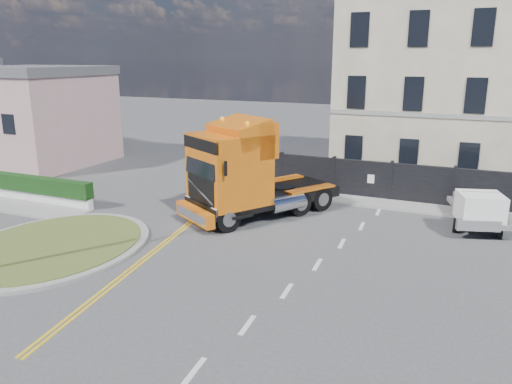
% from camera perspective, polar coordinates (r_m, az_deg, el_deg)
% --- Properties ---
extents(ground, '(120.00, 120.00, 0.00)m').
position_cam_1_polar(ground, '(19.51, -1.01, -6.49)').
color(ground, '#424244').
rests_on(ground, ground).
extents(traffic_island, '(6.80, 6.80, 0.17)m').
position_cam_1_polar(traffic_island, '(21.08, -22.30, -5.76)').
color(traffic_island, gray).
rests_on(traffic_island, ground).
extents(hedge_wall, '(8.00, 0.55, 1.35)m').
position_cam_1_polar(hedge_wall, '(28.06, -24.55, 0.48)').
color(hedge_wall, silver).
rests_on(hedge_wall, ground).
extents(pavement_side, '(8.50, 1.80, 0.10)m').
position_cam_1_polar(pavement_side, '(27.54, -26.07, -1.44)').
color(pavement_side, gray).
rests_on(pavement_side, ground).
extents(seaside_bldg_pink, '(8.00, 8.00, 6.00)m').
position_cam_1_polar(seaside_bldg_pink, '(37.76, -23.76, 7.55)').
color(seaside_bldg_pink, '#BF9596').
rests_on(seaside_bldg_pink, ground).
extents(hoarding_fence, '(18.80, 0.25, 2.00)m').
position_cam_1_polar(hoarding_fence, '(26.24, 20.66, 0.53)').
color(hoarding_fence, black).
rests_on(hoarding_fence, ground).
extents(georgian_building, '(12.30, 10.30, 12.80)m').
position_cam_1_polar(georgian_building, '(33.04, 21.29, 11.72)').
color(georgian_building, beige).
rests_on(georgian_building, ground).
extents(pavement_far, '(20.00, 1.60, 0.12)m').
position_cam_1_polar(pavement_far, '(25.65, 19.12, -1.84)').
color(pavement_far, gray).
rests_on(pavement_far, ground).
extents(truck, '(6.28, 7.83, 4.48)m').
position_cam_1_polar(truck, '(22.61, -1.51, 1.91)').
color(truck, black).
rests_on(truck, ground).
extents(flatbed_pickup, '(2.82, 4.62, 1.78)m').
position_cam_1_polar(flatbed_pickup, '(23.11, 24.16, -1.86)').
color(flatbed_pickup, slate).
rests_on(flatbed_pickup, ground).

